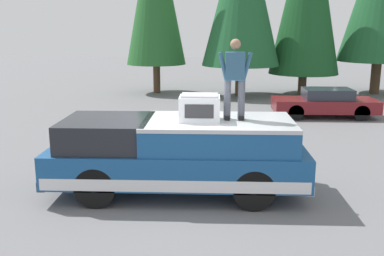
{
  "coord_description": "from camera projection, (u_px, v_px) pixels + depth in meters",
  "views": [
    {
      "loc": [
        -8.82,
        -0.54,
        3.57
      ],
      "look_at": [
        0.78,
        -0.13,
        1.35
      ],
      "focal_mm": 40.86,
      "sensor_mm": 36.0,
      "label": 1
    }
  ],
  "objects": [
    {
      "name": "ground_plane",
      "position": [
        184.0,
        197.0,
        9.41
      ],
      "size": [
        90.0,
        90.0,
        0.0
      ],
      "primitive_type": "plane",
      "color": "slate"
    },
    {
      "name": "pickup_truck",
      "position": [
        178.0,
        154.0,
        9.49
      ],
      "size": [
        2.01,
        5.54,
        1.65
      ],
      "color": "navy",
      "rests_on": "ground"
    },
    {
      "name": "person_on_truck_bed",
      "position": [
        235.0,
        77.0,
        9.14
      ],
      "size": [
        0.29,
        0.72,
        1.69
      ],
      "color": "#4C515B",
      "rests_on": "pickup_truck"
    },
    {
      "name": "compressor_unit",
      "position": [
        200.0,
        108.0,
        9.14
      ],
      "size": [
        0.65,
        0.84,
        0.56
      ],
      "color": "silver",
      "rests_on": "pickup_truck"
    },
    {
      "name": "parked_car_maroon",
      "position": [
        325.0,
        103.0,
        17.7
      ],
      "size": [
        1.64,
        4.1,
        1.16
      ],
      "color": "maroon",
      "rests_on": "ground"
    }
  ]
}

